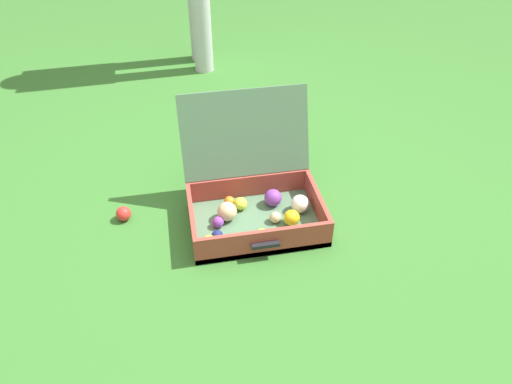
# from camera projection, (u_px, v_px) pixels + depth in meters

# --- Properties ---
(ground_plane) EXTENTS (16.00, 16.00, 0.00)m
(ground_plane) POSITION_uv_depth(u_px,v_px,m) (257.00, 220.00, 2.08)
(ground_plane) COLOR #336B28
(open_suitcase) EXTENTS (0.54, 0.52, 0.48)m
(open_suitcase) POSITION_uv_depth(u_px,v_px,m) (253.00, 196.00, 2.04)
(open_suitcase) COLOR #4C7051
(open_suitcase) RESTS_ON ground
(stray_ball_on_grass) EXTENTS (0.06, 0.06, 0.06)m
(stray_ball_on_grass) POSITION_uv_depth(u_px,v_px,m) (123.00, 214.00, 2.07)
(stray_ball_on_grass) COLOR red
(stray_ball_on_grass) RESTS_ON ground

